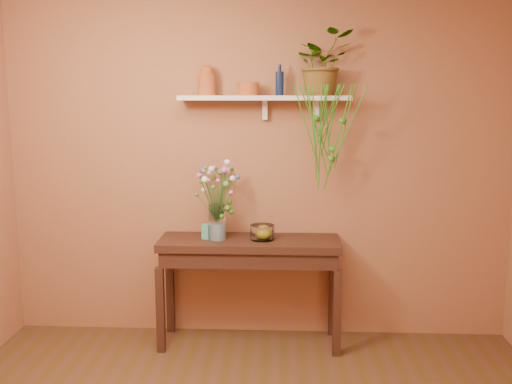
{
  "coord_description": "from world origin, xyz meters",
  "views": [
    {
      "loc": [
        0.19,
        -2.57,
        1.96
      ],
      "look_at": [
        0.0,
        1.55,
        1.25
      ],
      "focal_mm": 40.7,
      "sensor_mm": 36.0,
      "label": 1
    }
  ],
  "objects_px": {
    "spider_plant": "(322,63)",
    "glass_vase": "(217,225)",
    "blue_bottle": "(280,83)",
    "glass_bowl": "(262,233)",
    "terracotta_jug": "(207,81)",
    "sideboard": "(249,255)",
    "bouquet": "(219,184)"
  },
  "relations": [
    {
      "from": "spider_plant",
      "to": "bouquet",
      "type": "distance_m",
      "value": 1.19
    },
    {
      "from": "terracotta_jug",
      "to": "glass_vase",
      "type": "relative_size",
      "value": 0.84
    },
    {
      "from": "terracotta_jug",
      "to": "blue_bottle",
      "type": "xyz_separation_m",
      "value": [
        0.55,
        -0.01,
        -0.02
      ]
    },
    {
      "from": "blue_bottle",
      "to": "glass_bowl",
      "type": "height_order",
      "value": "blue_bottle"
    },
    {
      "from": "sideboard",
      "to": "glass_vase",
      "type": "bearing_deg",
      "value": -177.21
    },
    {
      "from": "glass_vase",
      "to": "terracotta_jug",
      "type": "bearing_deg",
      "value": 120.57
    },
    {
      "from": "sideboard",
      "to": "terracotta_jug",
      "type": "distance_m",
      "value": 1.37
    },
    {
      "from": "terracotta_jug",
      "to": "spider_plant",
      "type": "relative_size",
      "value": 0.47
    },
    {
      "from": "sideboard",
      "to": "bouquet",
      "type": "bearing_deg",
      "value": -177.6
    },
    {
      "from": "spider_plant",
      "to": "glass_vase",
      "type": "xyz_separation_m",
      "value": [
        -0.78,
        -0.13,
        -1.22
      ]
    },
    {
      "from": "spider_plant",
      "to": "glass_bowl",
      "type": "height_order",
      "value": "spider_plant"
    },
    {
      "from": "glass_vase",
      "to": "glass_bowl",
      "type": "distance_m",
      "value": 0.35
    },
    {
      "from": "terracotta_jug",
      "to": "spider_plant",
      "type": "xyz_separation_m",
      "value": [
        0.87,
        -0.02,
        0.13
      ]
    },
    {
      "from": "sideboard",
      "to": "spider_plant",
      "type": "xyz_separation_m",
      "value": [
        0.54,
        0.12,
        1.46
      ]
    },
    {
      "from": "sideboard",
      "to": "spider_plant",
      "type": "height_order",
      "value": "spider_plant"
    },
    {
      "from": "bouquet",
      "to": "sideboard",
      "type": "bearing_deg",
      "value": 2.4
    },
    {
      "from": "glass_bowl",
      "to": "spider_plant",
      "type": "bearing_deg",
      "value": 14.78
    },
    {
      "from": "blue_bottle",
      "to": "glass_vase",
      "type": "relative_size",
      "value": 0.85
    },
    {
      "from": "terracotta_jug",
      "to": "blue_bottle",
      "type": "bearing_deg",
      "value": -1.53
    },
    {
      "from": "terracotta_jug",
      "to": "bouquet",
      "type": "relative_size",
      "value": 0.46
    },
    {
      "from": "blue_bottle",
      "to": "glass_vase",
      "type": "bearing_deg",
      "value": -164.7
    },
    {
      "from": "bouquet",
      "to": "spider_plant",
      "type": "bearing_deg",
      "value": 9.27
    },
    {
      "from": "glass_bowl",
      "to": "bouquet",
      "type": "bearing_deg",
      "value": -178.43
    },
    {
      "from": "sideboard",
      "to": "glass_bowl",
      "type": "height_order",
      "value": "glass_bowl"
    },
    {
      "from": "spider_plant",
      "to": "glass_vase",
      "type": "distance_m",
      "value": 1.45
    },
    {
      "from": "glass_vase",
      "to": "bouquet",
      "type": "distance_m",
      "value": 0.31
    },
    {
      "from": "blue_bottle",
      "to": "spider_plant",
      "type": "distance_m",
      "value": 0.35
    },
    {
      "from": "blue_bottle",
      "to": "spider_plant",
      "type": "relative_size",
      "value": 0.48
    },
    {
      "from": "glass_vase",
      "to": "bouquet",
      "type": "bearing_deg",
      "value": 7.47
    },
    {
      "from": "terracotta_jug",
      "to": "glass_vase",
      "type": "bearing_deg",
      "value": -59.43
    },
    {
      "from": "glass_bowl",
      "to": "terracotta_jug",
      "type": "bearing_deg",
      "value": 162.94
    },
    {
      "from": "blue_bottle",
      "to": "bouquet",
      "type": "xyz_separation_m",
      "value": [
        -0.45,
        -0.13,
        -0.76
      ]
    }
  ]
}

